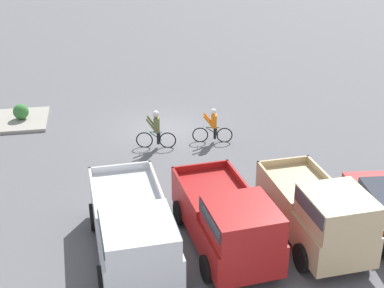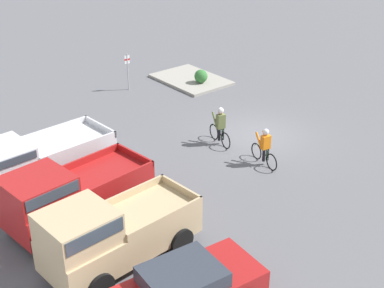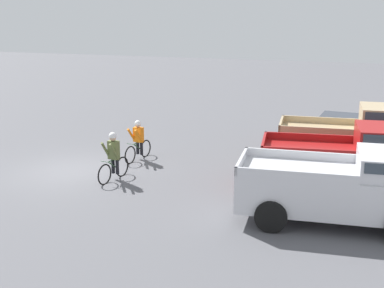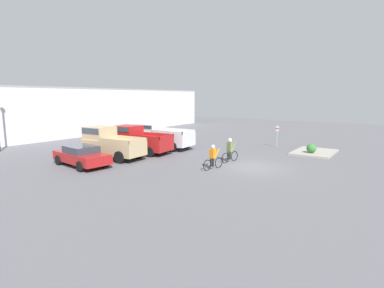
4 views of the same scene
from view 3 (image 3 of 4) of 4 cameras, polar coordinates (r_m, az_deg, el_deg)
name	(u,v)px [view 3 (image 3 of 4)]	position (r m, az deg, el deg)	size (l,w,h in m)	color
ground_plane	(73,171)	(20.06, -12.56, -2.82)	(80.00, 80.00, 0.00)	#56565B
sedan_0	(345,131)	(23.48, 15.97, 1.32)	(2.37, 4.65, 1.36)	maroon
pickup_truck_0	(358,136)	(20.66, 17.24, 0.84)	(2.40, 4.95, 2.34)	tan
pickup_truck_1	(352,158)	(17.98, 16.70, -1.40)	(2.63, 5.14, 2.20)	maroon
pickup_truck_2	(348,185)	(15.29, 16.35, -4.26)	(2.56, 5.46, 2.12)	silver
cyclist_0	(113,156)	(18.57, -8.39, -1.26)	(1.72, 0.53, 1.72)	black
cyclist_1	(138,140)	(20.85, -5.77, 0.41)	(1.76, 0.54, 1.60)	black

